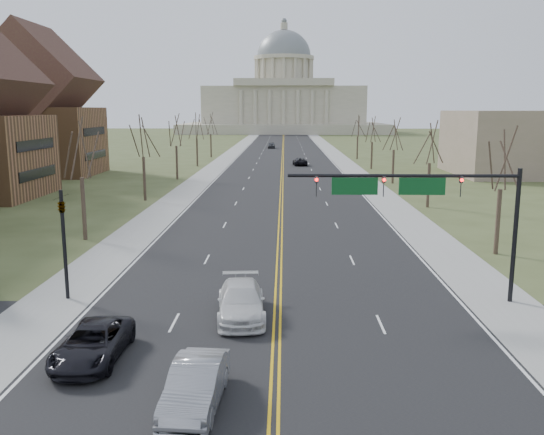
{
  "coord_description": "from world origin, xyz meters",
  "views": [
    {
      "loc": [
        0.32,
        -16.36,
        10.18
      ],
      "look_at": [
        -0.49,
        21.81,
        3.0
      ],
      "focal_mm": 38.0,
      "sensor_mm": 36.0,
      "label": 1
    }
  ],
  "objects_px": {
    "signal_left": "(63,232)",
    "car_far_nb": "(300,161)",
    "signal_mast": "(421,196)",
    "car_sb_inner_second": "(241,301)",
    "car_far_sb": "(271,145)",
    "car_sb_outer_lead": "(93,343)",
    "car_sb_inner_lead": "(196,385)"
  },
  "relations": [
    {
      "from": "car_sb_outer_lead",
      "to": "car_far_sb",
      "type": "relative_size",
      "value": 1.1
    },
    {
      "from": "signal_left",
      "to": "car_far_nb",
      "type": "bearing_deg",
      "value": 79.15
    },
    {
      "from": "car_sb_outer_lead",
      "to": "signal_left",
      "type": "bearing_deg",
      "value": 117.59
    },
    {
      "from": "car_far_nb",
      "to": "car_sb_inner_lead",
      "type": "bearing_deg",
      "value": 81.48
    },
    {
      "from": "signal_mast",
      "to": "car_far_sb",
      "type": "xyz_separation_m",
      "value": [
        -10.58,
        124.21,
        -4.94
      ]
    },
    {
      "from": "signal_left",
      "to": "car_sb_outer_lead",
      "type": "bearing_deg",
      "value": -62.89
    },
    {
      "from": "signal_left",
      "to": "car_sb_outer_lead",
      "type": "distance_m",
      "value": 9.2
    },
    {
      "from": "signal_left",
      "to": "car_far_nb",
      "type": "distance_m",
      "value": 78.15
    },
    {
      "from": "car_sb_outer_lead",
      "to": "car_sb_inner_second",
      "type": "xyz_separation_m",
      "value": [
        5.74,
        5.1,
        0.1
      ]
    },
    {
      "from": "signal_left",
      "to": "car_sb_inner_second",
      "type": "distance_m",
      "value": 10.47
    },
    {
      "from": "signal_left",
      "to": "car_sb_inner_second",
      "type": "xyz_separation_m",
      "value": [
        9.71,
        -2.65,
        -2.88
      ]
    },
    {
      "from": "signal_mast",
      "to": "car_far_sb",
      "type": "relative_size",
      "value": 2.56
    },
    {
      "from": "signal_mast",
      "to": "car_sb_inner_lead",
      "type": "relative_size",
      "value": 2.51
    },
    {
      "from": "signal_mast",
      "to": "car_far_nb",
      "type": "bearing_deg",
      "value": 93.17
    },
    {
      "from": "car_sb_outer_lead",
      "to": "car_far_sb",
      "type": "xyz_separation_m",
      "value": [
        4.4,
        131.96,
        0.09
      ]
    },
    {
      "from": "car_far_nb",
      "to": "car_far_sb",
      "type": "xyz_separation_m",
      "value": [
        -6.33,
        47.52,
        0.1
      ]
    },
    {
      "from": "car_sb_inner_second",
      "to": "car_far_sb",
      "type": "xyz_separation_m",
      "value": [
        -1.34,
        126.86,
        -0.01
      ]
    },
    {
      "from": "signal_mast",
      "to": "car_sb_outer_lead",
      "type": "xyz_separation_m",
      "value": [
        -14.98,
        -7.75,
        -5.03
      ]
    },
    {
      "from": "car_sb_outer_lead",
      "to": "car_far_nb",
      "type": "height_order",
      "value": "car_sb_outer_lead"
    },
    {
      "from": "signal_left",
      "to": "car_far_sb",
      "type": "xyz_separation_m",
      "value": [
        8.36,
        124.21,
        -2.9
      ]
    },
    {
      "from": "car_sb_inner_second",
      "to": "car_far_nb",
      "type": "height_order",
      "value": "car_sb_inner_second"
    },
    {
      "from": "signal_left",
      "to": "car_far_nb",
      "type": "height_order",
      "value": "signal_left"
    },
    {
      "from": "car_far_nb",
      "to": "car_far_sb",
      "type": "relative_size",
      "value": 1.08
    },
    {
      "from": "car_sb_outer_lead",
      "to": "car_far_sb",
      "type": "distance_m",
      "value": 132.03
    },
    {
      "from": "car_sb_inner_lead",
      "to": "car_far_sb",
      "type": "xyz_separation_m",
      "value": [
        -0.42,
        135.65,
        0.01
      ]
    },
    {
      "from": "car_sb_outer_lead",
      "to": "car_far_nb",
      "type": "xyz_separation_m",
      "value": [
        10.73,
        84.44,
        -0.01
      ]
    },
    {
      "from": "signal_left",
      "to": "car_sb_inner_second",
      "type": "height_order",
      "value": "signal_left"
    },
    {
      "from": "signal_mast",
      "to": "car_far_nb",
      "type": "xyz_separation_m",
      "value": [
        -4.25,
        76.69,
        -5.04
      ]
    },
    {
      "from": "car_sb_inner_lead",
      "to": "car_sb_inner_second",
      "type": "xyz_separation_m",
      "value": [
        0.92,
        8.79,
        0.02
      ]
    },
    {
      "from": "car_sb_inner_lead",
      "to": "car_sb_outer_lead",
      "type": "height_order",
      "value": "car_sb_inner_lead"
    },
    {
      "from": "signal_mast",
      "to": "car_sb_inner_second",
      "type": "height_order",
      "value": "signal_mast"
    },
    {
      "from": "car_sb_inner_lead",
      "to": "car_sb_outer_lead",
      "type": "distance_m",
      "value": 6.07
    }
  ]
}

